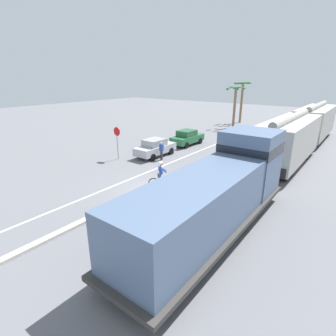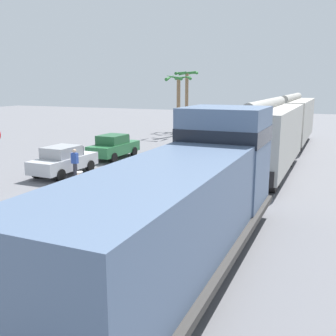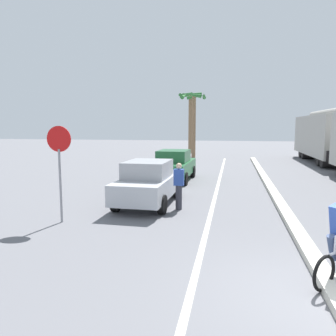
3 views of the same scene
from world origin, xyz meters
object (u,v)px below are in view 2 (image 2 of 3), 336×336
locomotive (189,201)px  hopper_car_middle (290,120)px  parked_car_green (114,146)px  hopper_car_lead (266,137)px  pedestrian_by_cars (75,163)px  parked_car_silver (63,160)px  cyclist (80,194)px  palm_tree_near (179,92)px  palm_tree_far (187,85)px

locomotive → hopper_car_middle: (-0.00, 23.76, 0.28)m
hopper_car_middle → parked_car_green: (-10.26, -10.92, -1.26)m
hopper_car_lead → pedestrian_by_cars: 10.54m
hopper_car_middle → parked_car_silver: bearing=-122.2°
cyclist → hopper_car_lead: bearing=62.2°
hopper_car_lead → palm_tree_near: (-10.77, 13.69, 2.12)m
parked_car_silver → cyclist: (4.97, -5.35, 0.00)m
pedestrian_by_cars → cyclist: bearing=-51.7°
hopper_car_lead → pedestrian_by_cars: hopper_car_lead is taller
hopper_car_middle → parked_car_silver: hopper_car_middle is taller
cyclist → palm_tree_far: bearing=102.7°
locomotive → parked_car_green: (-10.26, 12.84, -0.98)m
hopper_car_middle → parked_car_green: size_ratio=2.50×
cyclist → parked_car_silver: bearing=132.9°
cyclist → palm_tree_far: palm_tree_far is taller
hopper_car_lead → cyclist: bearing=-117.8°
parked_car_silver → hopper_car_middle: bearing=57.8°
parked_car_silver → parked_car_green: same height
pedestrian_by_cars → hopper_car_lead: bearing=30.3°
parked_car_silver → parked_car_green: bearing=90.1°
parked_car_silver → parked_car_green: 5.37m
parked_car_silver → palm_tree_far: 23.45m
locomotive → parked_car_green: 16.47m
hopper_car_lead → cyclist: hopper_car_lead is taller
parked_car_green → pedestrian_by_cars: (1.23, -5.96, 0.03)m
hopper_car_lead → parked_car_silver: size_ratio=2.50×
parked_car_green → cyclist: bearing=-65.1°
locomotive → palm_tree_far: (-11.70, 30.53, 3.04)m
palm_tree_near → cyclist: bearing=-77.0°
cyclist → palm_tree_near: 24.58m
parked_car_green → hopper_car_middle: bearing=46.8°
palm_tree_far → pedestrian_by_cars: 24.14m
parked_car_silver → locomotive: bearing=-36.1°
parked_car_green → palm_tree_far: bearing=94.6°
hopper_car_middle → parked_car_silver: size_ratio=2.50×
cyclist → hopper_car_middle: bearing=76.3°
hopper_car_middle → parked_car_silver: 19.29m
parked_car_silver → pedestrian_by_cars: size_ratio=2.61×
palm_tree_far → locomotive: bearing=-69.0°
parked_car_silver → palm_tree_near: palm_tree_near is taller
locomotive → parked_car_green: size_ratio=2.73×
hopper_car_middle → pedestrian_by_cars: (-9.04, -16.88, -1.23)m
locomotive → parked_car_silver: (-10.25, 7.47, -0.98)m
locomotive → cyclist: 5.78m
palm_tree_near → pedestrian_by_cars: palm_tree_near is taller
cyclist → pedestrian_by_cars: (-3.75, 4.75, 0.03)m
locomotive → palm_tree_far: 32.84m
parked_car_silver → cyclist: size_ratio=2.47×
parked_car_silver → palm_tree_near: 18.69m
hopper_car_lead → parked_car_silver: hopper_car_lead is taller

